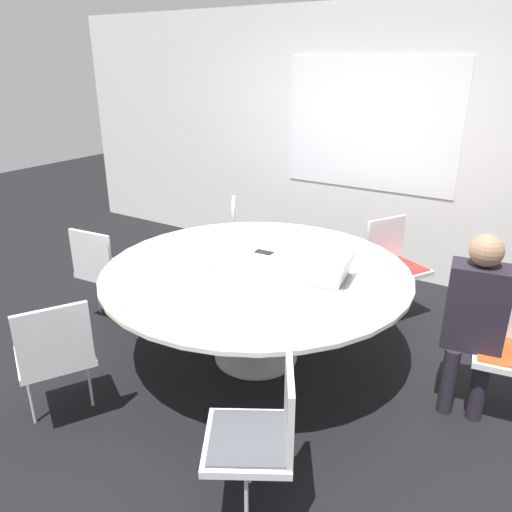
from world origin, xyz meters
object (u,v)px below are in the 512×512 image
chair_1 (394,259)px  chair_5 (262,430)px  chair_0 (512,340)px  person_0 (476,312)px  cell_phone (264,252)px  coffee_cup (204,263)px  chair_2 (246,234)px  chair_3 (104,266)px  chair_4 (55,351)px  laptop (338,275)px

chair_1 → chair_5: (0.17, -2.48, 0.00)m
chair_0 → person_0: size_ratio=0.71×
chair_0 → cell_phone: bearing=-8.1°
chair_1 → coffee_cup: 1.78m
chair_0 → cell_phone: size_ratio=5.95×
chair_1 → chair_2: same height
chair_2 → chair_3: 1.47m
cell_phone → chair_2: bearing=130.8°
chair_3 → chair_1: bearing=30.7°
chair_3 → chair_5: (2.21, -0.99, 0.00)m
chair_2 → person_0: bearing=34.6°
chair_3 → cell_phone: chair_3 is taller
chair_4 → person_0: 2.60m
chair_3 → laptop: (2.01, 0.30, 0.28)m
person_0 → coffee_cup: person_0 is taller
chair_1 → laptop: (-0.03, -1.19, 0.28)m
chair_2 → person_0: (2.32, -0.92, 0.19)m
chair_3 → chair_5: size_ratio=1.00×
chair_5 → coffee_cup: 1.51m
laptop → cell_phone: laptop is taller
chair_3 → person_0: person_0 is taller
chair_2 → chair_4: 2.44m
chair_2 → chair_0: bearing=38.8°
chair_2 → coffee_cup: 1.48m
person_0 → cell_phone: size_ratio=8.36×
laptop → cell_phone: 0.75m
chair_4 → chair_5: same height
chair_0 → cell_phone: 1.83m
chair_1 → laptop: 1.22m
chair_3 → coffee_cup: chair_3 is taller
chair_1 → laptop: bearing=27.3°
chair_2 → chair_5: (1.64, -2.34, 0.00)m
chair_0 → chair_1: (-1.07, 0.94, 0.00)m
chair_4 → laptop: bearing=-12.7°
coffee_cup → cell_phone: (0.19, 0.51, -0.04)m
chair_2 → coffee_cup: bearing=-12.2°
chair_4 → chair_5: 1.43m
chair_2 → chair_5: bearing=1.3°
chair_3 → coffee_cup: 1.13m
chair_3 → chair_5: bearing=-29.5°
chair_5 → cell_phone: chair_5 is taller
chair_2 → coffee_cup: (0.53, -1.36, 0.27)m
chair_4 → laptop: laptop is taller
chair_0 → person_0: (-0.22, -0.12, 0.19)m
chair_5 → coffee_cup: chair_5 is taller
chair_2 → person_0: person_0 is taller
chair_2 → laptop: size_ratio=2.56×
chair_0 → chair_3: size_ratio=1.00×
chair_1 → chair_4: same height
chair_1 → coffee_cup: bearing=-3.6°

